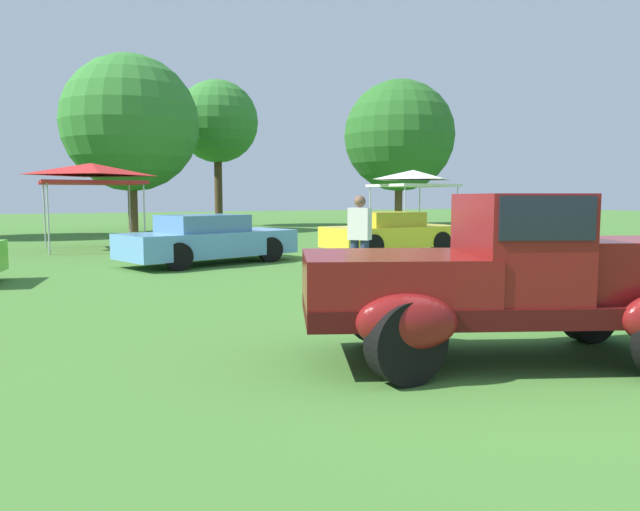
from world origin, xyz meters
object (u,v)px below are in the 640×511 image
(show_car_skyblue, at_px, (208,240))
(spectator_near_truck, at_px, (360,237))
(show_car_yellow, at_px, (391,233))
(canopy_tent_center_field, at_px, (413,177))
(feature_pickup_truck, at_px, (509,277))
(canopy_tent_left_field, at_px, (91,172))

(show_car_skyblue, bearing_deg, spectator_near_truck, -72.51)
(show_car_yellow, height_order, canopy_tent_center_field, canopy_tent_center_field)
(feature_pickup_truck, relative_size, canopy_tent_left_field, 1.44)
(canopy_tent_left_field, bearing_deg, spectator_near_truck, -70.84)
(feature_pickup_truck, height_order, spectator_near_truck, feature_pickup_truck)
(feature_pickup_truck, xyz_separation_m, canopy_tent_center_field, (9.60, 15.20, 1.56))
(show_car_skyblue, relative_size, show_car_yellow, 1.13)
(show_car_yellow, relative_size, spectator_near_truck, 2.44)
(feature_pickup_truck, xyz_separation_m, canopy_tent_left_field, (-2.33, 15.62, 1.56))
(canopy_tent_left_field, distance_m, canopy_tent_center_field, 11.94)
(show_car_yellow, distance_m, canopy_tent_center_field, 6.73)
(feature_pickup_truck, distance_m, show_car_skyblue, 10.02)
(show_car_yellow, bearing_deg, canopy_tent_center_field, 49.19)
(show_car_yellow, height_order, spectator_near_truck, spectator_near_truck)
(show_car_skyblue, bearing_deg, show_car_yellow, 2.80)
(show_car_skyblue, height_order, spectator_near_truck, spectator_near_truck)
(show_car_yellow, xyz_separation_m, canopy_tent_left_field, (-7.69, 5.33, 1.82))
(show_car_skyblue, bearing_deg, canopy_tent_center_field, 27.79)
(feature_pickup_truck, bearing_deg, spectator_near_truck, 75.99)
(show_car_skyblue, xyz_separation_m, spectator_near_truck, (1.52, -4.83, 0.31))
(show_car_yellow, height_order, canopy_tent_left_field, canopy_tent_left_field)
(show_car_skyblue, height_order, canopy_tent_left_field, canopy_tent_left_field)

